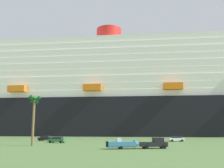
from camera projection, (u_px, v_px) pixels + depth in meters
The scene contains 8 objects.
ground_plane at pixel (120, 139), 91.91m from camera, with size 600.00×600.00×0.00m, color #4C6B38.
cruise_ship at pixel (163, 97), 127.32m from camera, with size 239.52×49.00×65.55m.
pickup_truck at pixel (155, 143), 53.23m from camera, with size 5.90×3.23×2.20m.
small_boat_on_trailer at pixel (125, 144), 52.20m from camera, with size 7.81×3.18×2.15m.
palm_tree at pixel (34, 105), 61.19m from camera, with size 3.11×3.11×11.90m.
parked_car_white_van at pixel (176, 139), 76.94m from camera, with size 4.84×2.64×1.58m.
parked_car_green_wagon at pixel (57, 140), 70.59m from camera, with size 4.95×2.64×1.58m.
parked_car_black_coupe at pixel (46, 138), 79.74m from camera, with size 4.97×2.50×1.58m.
Camera 1 is at (2.78, -63.88, 4.63)m, focal length 41.29 mm.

